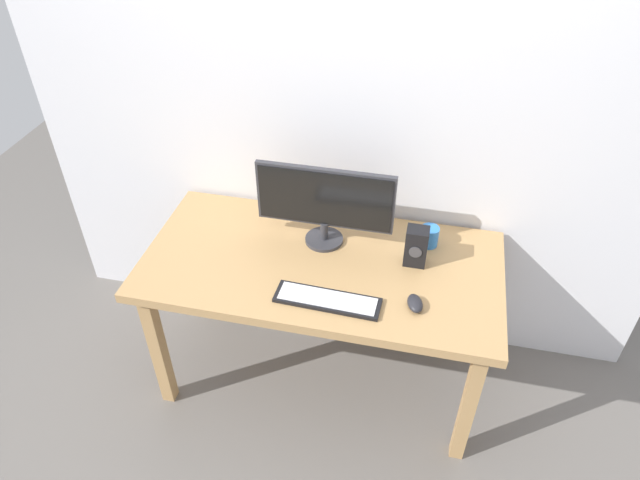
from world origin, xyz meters
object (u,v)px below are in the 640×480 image
(keyboard_primary, at_px, (327,300))
(speaker_right, at_px, (416,246))
(mouse, at_px, (415,303))
(coffee_mug, at_px, (429,236))
(desk, at_px, (321,276))
(monitor, at_px, (325,202))

(keyboard_primary, relative_size, speaker_right, 2.39)
(keyboard_primary, bearing_deg, mouse, 7.83)
(keyboard_primary, distance_m, coffee_mug, 0.58)
(desk, xyz_separation_m, speaker_right, (0.39, 0.08, 0.17))
(mouse, relative_size, coffee_mug, 1.09)
(desk, distance_m, speaker_right, 0.44)
(monitor, distance_m, coffee_mug, 0.49)
(mouse, xyz_separation_m, coffee_mug, (0.02, 0.40, 0.03))
(mouse, height_order, speaker_right, speaker_right)
(monitor, relative_size, keyboard_primary, 1.40)
(desk, relative_size, mouse, 15.39)
(keyboard_primary, bearing_deg, monitor, 104.01)
(coffee_mug, bearing_deg, speaker_right, -110.00)
(monitor, bearing_deg, speaker_right, -9.42)
(keyboard_primary, xyz_separation_m, coffee_mug, (0.36, 0.45, 0.04))
(desk, xyz_separation_m, coffee_mug, (0.44, 0.22, 0.13))
(desk, relative_size, keyboard_primary, 3.60)
(desk, bearing_deg, mouse, -23.53)
(speaker_right, bearing_deg, coffee_mug, 70.00)
(keyboard_primary, bearing_deg, speaker_right, 44.88)
(mouse, xyz_separation_m, speaker_right, (-0.03, 0.27, 0.07))
(monitor, distance_m, keyboard_primary, 0.44)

